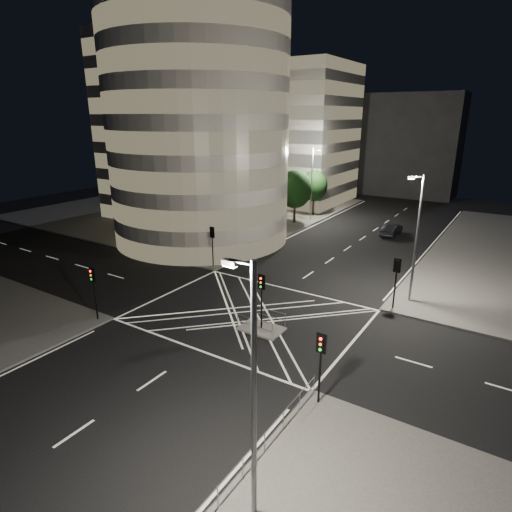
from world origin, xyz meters
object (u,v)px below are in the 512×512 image
Objects in this scene: street_lamp_left_near at (238,203)px; street_lamp_left_far at (312,181)px; street_lamp_right_near at (252,389)px; sedan at (392,229)px; traffic_signal_nl at (93,284)px; traffic_signal_island at (262,291)px; traffic_signal_fr at (396,274)px; traffic_signal_fl at (212,239)px; traffic_signal_nr at (321,355)px; central_island at (261,329)px; street_lamp_right_far at (416,235)px.

street_lamp_left_far is (0.00, 18.00, 0.00)m from street_lamp_left_near.
sedan is (-6.89, 42.16, -4.78)m from street_lamp_right_near.
traffic_signal_island is (10.80, 5.30, 0.00)m from traffic_signal_nl.
traffic_signal_fr is 22.36m from sedan.
traffic_signal_fl is 24.28m from sedan.
street_lamp_left_near is at bearing -90.00° from street_lamp_left_far.
traffic_signal_island is (10.80, -8.30, 0.00)m from traffic_signal_fl.
traffic_signal_nr is 35.58m from sedan.
central_island is 0.30× the size of street_lamp_left_far.
sedan is at bearing -8.74° from street_lamp_left_far.
traffic_signal_nl and traffic_signal_nr have the same top height.
street_lamp_left_near is (-11.44, 13.50, 2.63)m from traffic_signal_island.
street_lamp_left_near is at bearing 53.28° from sedan.
traffic_signal_fl is 1.00× the size of traffic_signal_nl.
street_lamp_right_far reaches higher than traffic_signal_fr.
traffic_signal_nr is (0.00, -13.60, 0.00)m from traffic_signal_fr.
sedan is (11.98, -1.84, -4.78)m from street_lamp_left_far.
traffic_signal_nl is 0.40× the size of street_lamp_left_far.
traffic_signal_nl is 17.60m from traffic_signal_nr.
traffic_signal_fl is 1.00× the size of traffic_signal_fr.
street_lamp_left_near is at bearing 170.97° from street_lamp_right_far.
central_island is at bearing -129.33° from traffic_signal_fr.
traffic_signal_fl is 0.40× the size of street_lamp_right_far.
street_lamp_right_far is at bearing -48.06° from street_lamp_left_far.
street_lamp_right_near reaches higher than traffic_signal_nl.
traffic_signal_fl is 0.86× the size of sedan.
traffic_signal_fl is 0.40× the size of street_lamp_right_near.
traffic_signal_nr is 0.40× the size of street_lamp_right_near.
traffic_signal_fl reaches higher than sedan.
street_lamp_left_far reaches higher than traffic_signal_island.
traffic_signal_nr is 1.00× the size of traffic_signal_island.
traffic_signal_nr is (17.60, 0.00, 0.00)m from traffic_signal_nl.
sedan is (-6.89, 19.16, -4.78)m from street_lamp_right_far.
traffic_signal_island is 33.61m from street_lamp_left_far.
street_lamp_left_near is at bearing 130.27° from central_island.
traffic_signal_fl is 13.60m from traffic_signal_nl.
street_lamp_left_near reaches higher than traffic_signal_nl.
street_lamp_right_far is (18.24, 2.20, 2.63)m from traffic_signal_fl.
traffic_signal_fr is 0.40× the size of street_lamp_left_far.
street_lamp_right_near is (18.87, -26.00, 0.00)m from street_lamp_left_near.
traffic_signal_fl is at bearing 142.31° from traffic_signal_nr.
street_lamp_right_near is at bearing 99.12° from sedan.
traffic_signal_island is (0.00, 0.00, 2.84)m from central_island.
traffic_signal_nr is (6.80, -5.30, 2.84)m from central_island.
traffic_signal_nr is 16.03m from street_lamp_right_far.
street_lamp_left_near is 2.15× the size of sedan.
street_lamp_left_near reaches higher than traffic_signal_fl.
traffic_signal_nr is 7.69m from street_lamp_right_near.
street_lamp_right_far reaches higher than central_island.
central_island is at bearing -49.73° from street_lamp_left_near.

